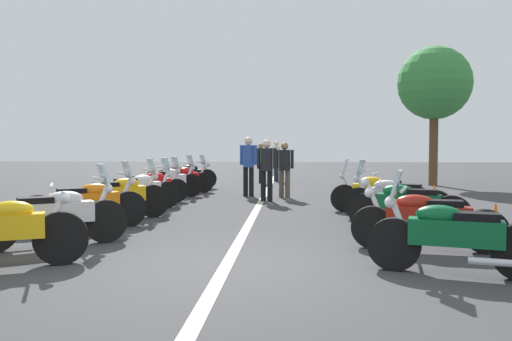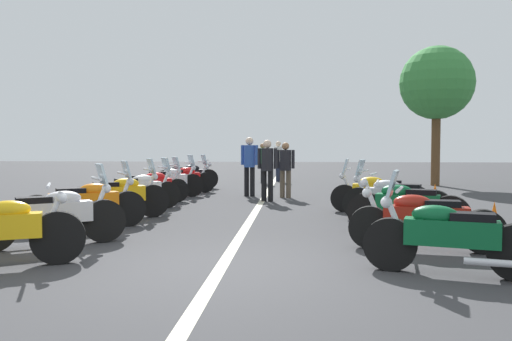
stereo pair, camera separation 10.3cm
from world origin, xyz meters
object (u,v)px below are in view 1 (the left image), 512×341
motorcycle_right_row_2 (408,206)px  motorcycle_right_row_1 (426,219)px  bystander_1 (261,160)px  bystander_3 (276,158)px  bystander_2 (285,166)px  roadside_tree_0 (435,84)px  motorcycle_left_row_5 (149,186)px  motorcycle_left_row_8 (186,176)px  motorcycle_right_row_4 (378,192)px  motorcycle_left_row_7 (181,178)px  motorcycle_left_row_1 (54,215)px  motorcycle_right_row_0 (452,235)px  motorcycle_left_row_6 (166,181)px  traffic_cone_1 (495,222)px  motorcycle_left_row_4 (136,190)px  motorcycle_right_row_3 (395,198)px  traffic_cone_2 (434,197)px  motorcycle_left_row_2 (87,203)px  bystander_4 (248,162)px  motorcycle_left_row_3 (119,196)px  bystander_0 (267,166)px

motorcycle_right_row_2 → motorcycle_right_row_1: bearing=105.2°
bystander_1 → bystander_3: bearing=64.0°
bystander_2 → roadside_tree_0: bearing=-36.4°
motorcycle_left_row_5 → motorcycle_left_row_8: 4.27m
motorcycle_right_row_1 → motorcycle_right_row_4: motorcycle_right_row_4 is taller
motorcycle_left_row_7 → motorcycle_right_row_4: (-4.24, -5.34, -0.01)m
motorcycle_left_row_1 → motorcycle_left_row_8: size_ratio=0.94×
motorcycle_left_row_5 → motorcycle_right_row_0: (-6.91, -5.49, 0.00)m
motorcycle_left_row_6 → traffic_cone_1: bearing=-72.0°
traffic_cone_1 → roadside_tree_0: roadside_tree_0 is taller
motorcycle_left_row_5 → bystander_1: (7.31, -2.43, 0.45)m
motorcycle_left_row_4 → motorcycle_right_row_3: (-1.45, -5.58, 0.01)m
motorcycle_right_row_0 → motorcycle_right_row_3: (4.16, -0.16, 0.01)m
motorcycle_right_row_2 → traffic_cone_1: (-0.57, -1.24, -0.17)m
motorcycle_left_row_6 → traffic_cone_2: 7.21m
bystander_2 → roadside_tree_0: 7.83m
motorcycle_left_row_2 → bystander_3: size_ratio=1.17×
motorcycle_left_row_2 → traffic_cone_2: (3.34, -6.94, -0.18)m
bystander_3 → motorcycle_left_row_2: bearing=94.4°
motorcycle_left_row_1 → motorcycle_left_row_7: (8.47, -0.04, -0.01)m
bystander_4 → motorcycle_left_row_1: bearing=179.3°
motorcycle_left_row_4 → motorcycle_right_row_1: bearing=-72.4°
motorcycle_right_row_0 → motorcycle_left_row_6: bearing=-40.8°
traffic_cone_1 → traffic_cone_2: same height
motorcycle_left_row_6 → motorcycle_right_row_1: (-6.97, -5.46, -0.03)m
traffic_cone_2 → bystander_4: bearing=58.7°
motorcycle_left_row_3 → bystander_1: (10.11, -2.26, 0.44)m
motorcycle_right_row_1 → motorcycle_right_row_3: 2.79m
bystander_1 → motorcycle_left_row_1: bearing=-98.2°
motorcycle_left_row_1 → bystander_4: bearing=40.0°
motorcycle_left_row_1 → motorcycle_left_row_2: (1.58, 0.15, -0.00)m
motorcycle_right_row_3 → bystander_0: bearing=-31.5°
motorcycle_right_row_3 → bystander_4: size_ratio=1.16×
motorcycle_left_row_7 → bystander_1: bearing=36.8°
motorcycle_right_row_2 → bystander_4: (6.10, 3.23, 0.55)m
motorcycle_left_row_1 → bystander_0: bystander_0 is taller
traffic_cone_2 → bystander_4: bystander_4 is taller
motorcycle_right_row_1 → bystander_1: bearing=-66.2°
motorcycle_left_row_6 → motorcycle_left_row_8: (2.83, 0.02, -0.01)m
motorcycle_left_row_4 → motorcycle_right_row_0: (-5.62, -5.42, -0.00)m
motorcycle_left_row_3 → motorcycle_right_row_3: size_ratio=0.95×
motorcycle_left_row_4 → bystander_0: 3.58m
motorcycle_right_row_4 → bystander_0: size_ratio=1.31×
motorcycle_left_row_2 → motorcycle_right_row_1: motorcycle_left_row_2 is taller
motorcycle_left_row_2 → motorcycle_left_row_1: bearing=-116.4°
motorcycle_left_row_3 → motorcycle_left_row_4: (1.50, 0.10, -0.01)m
motorcycle_left_row_3 → motorcycle_left_row_7: motorcycle_left_row_3 is taller
motorcycle_right_row_0 → bystander_3: bearing=-64.4°
motorcycle_left_row_5 → roadside_tree_0: size_ratio=0.37×
motorcycle_left_row_3 → bystander_0: (3.53, -2.81, 0.48)m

